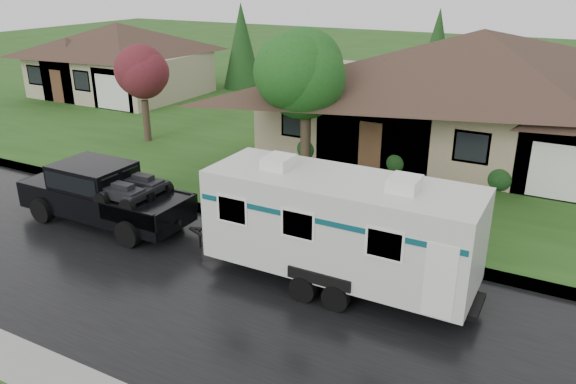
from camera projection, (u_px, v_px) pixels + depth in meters
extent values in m
plane|color=#224B17|center=(298.00, 270.00, 16.32)|extent=(140.00, 140.00, 0.00)
cube|color=black|center=(263.00, 304.00, 14.68)|extent=(140.00, 8.00, 0.01)
cube|color=gray|center=(330.00, 238.00, 18.14)|extent=(140.00, 0.50, 0.15)
cube|color=#224B17|center=(434.00, 141.00, 28.57)|extent=(140.00, 26.00, 0.15)
cube|color=#9D866A|center=(474.00, 119.00, 26.29)|extent=(18.00, 10.00, 3.00)
pyramid|color=#37271E|center=(485.00, 29.00, 24.79)|extent=(19.44, 10.80, 2.60)
cube|color=tan|center=(122.00, 74.00, 38.59)|extent=(10.00, 8.00, 2.80)
pyramid|color=#37271E|center=(116.00, 22.00, 37.34)|extent=(10.80, 8.64, 2.00)
cube|color=tan|center=(135.00, 85.00, 35.67)|extent=(3.20, 4.00, 2.52)
cylinder|color=#382B1E|center=(305.00, 147.00, 22.72)|extent=(0.42, 0.42, 2.70)
sphere|color=#225F1E|center=(306.00, 73.00, 21.64)|extent=(3.73, 3.73, 3.73)
cylinder|color=#382B1E|center=(147.00, 121.00, 28.00)|extent=(0.35, 0.35, 2.05)
sphere|color=maroon|center=(142.00, 75.00, 27.18)|extent=(2.83, 2.83, 2.83)
sphere|color=#143814|center=(308.00, 147.00, 25.60)|extent=(1.00, 1.00, 1.00)
sphere|color=#143814|center=(397.00, 161.00, 23.74)|extent=(1.00, 1.00, 1.00)
sphere|color=#143814|center=(501.00, 177.00, 21.88)|extent=(1.00, 1.00, 1.00)
cube|color=black|center=(105.00, 201.00, 19.18)|extent=(6.23, 2.08, 0.89)
cube|color=black|center=(57.00, 182.00, 20.09)|extent=(1.66, 2.02, 0.36)
cube|color=black|center=(93.00, 177.00, 19.07)|extent=(2.49, 1.95, 0.93)
cube|color=black|center=(93.00, 175.00, 19.05)|extent=(2.28, 1.99, 0.57)
cube|color=black|center=(149.00, 206.00, 18.23)|extent=(2.28, 1.97, 0.06)
cylinder|color=black|center=(43.00, 210.00, 19.36)|extent=(0.87, 0.33, 0.87)
cylinder|color=black|center=(88.00, 191.00, 21.02)|extent=(0.87, 0.33, 0.87)
cylinder|color=black|center=(128.00, 234.00, 17.61)|extent=(0.87, 0.33, 0.87)
cylinder|color=black|center=(170.00, 211.00, 19.28)|extent=(0.87, 0.33, 0.87)
cube|color=silver|center=(340.00, 224.00, 14.95)|extent=(7.26, 2.49, 2.54)
cube|color=black|center=(338.00, 271.00, 15.48)|extent=(7.68, 1.25, 0.15)
cube|color=#0B4450|center=(341.00, 204.00, 14.75)|extent=(7.12, 2.51, 0.15)
cube|color=white|center=(279.00, 162.00, 15.25)|extent=(0.73, 0.83, 0.33)
cube|color=white|center=(404.00, 184.00, 13.69)|extent=(0.73, 0.83, 0.33)
cylinder|color=black|center=(303.00, 289.00, 14.70)|extent=(0.73, 0.25, 0.73)
cylinder|color=black|center=(340.00, 251.00, 16.70)|extent=(0.73, 0.25, 0.73)
cylinder|color=black|center=(336.00, 298.00, 14.29)|extent=(0.73, 0.25, 0.73)
cylinder|color=black|center=(370.00, 258.00, 16.29)|extent=(0.73, 0.25, 0.73)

